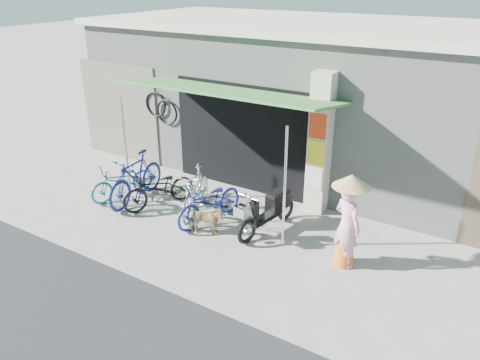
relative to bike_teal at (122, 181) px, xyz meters
The scene contains 13 objects.
ground 3.25m from the bike_teal, 12.24° to the right, with size 80.00×80.00×0.00m, color #A39D94.
bicycle_shop 5.60m from the bike_teal, 54.53° to the left, with size 12.30×5.30×3.66m.
shop_pillar 4.50m from the bike_teal, 23.82° to the left, with size 0.42×0.44×3.00m.
awning 3.22m from the bike_teal, 22.83° to the left, with size 4.60×1.88×2.72m.
neighbour_left 2.80m from the bike_teal, 134.18° to the left, with size 2.60×0.06×2.60m, color #6B665B.
bike_teal is the anchor object (origin of this frame).
bike_blue 0.42m from the bike_teal, ahead, with size 0.53×1.86×1.12m, color navy.
bike_black 1.02m from the bike_teal, ahead, with size 0.58×1.68×0.88m, color black.
bike_silver 1.90m from the bike_teal, ahead, with size 0.48×1.71×1.03m, color silver.
bike_navy 2.36m from the bike_teal, ahead, with size 0.59×1.69×0.89m, color navy.
street_dog 2.61m from the bike_teal, ahead, with size 0.33×0.71×0.60m, color tan.
moped 3.57m from the bike_teal, ahead, with size 0.57×1.73×0.98m.
nun 5.27m from the bike_teal, ahead, with size 0.67×0.64×1.73m.
Camera 1 is at (4.22, -6.16, 4.73)m, focal length 35.00 mm.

